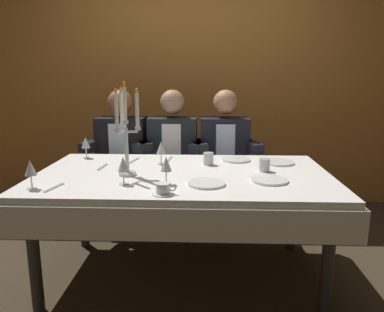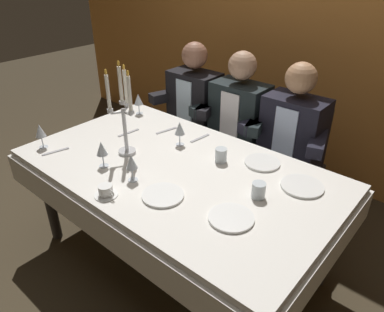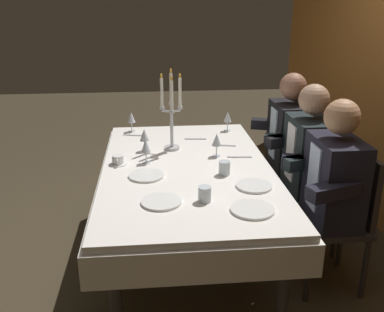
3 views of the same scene
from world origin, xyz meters
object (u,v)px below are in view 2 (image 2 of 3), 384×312
Objects in this scene: candelabra at (123,115)px; seated_diner_0 at (195,102)px; wine_glass_2 at (40,131)px; wine_glass_4 at (180,129)px; seated_diner_2 at (293,133)px; dinner_plate_3 at (262,163)px; coffee_cup_0 at (106,191)px; dining_table at (176,183)px; dinner_plate_1 at (163,195)px; wine_glass_3 at (138,100)px; water_tumbler_1 at (221,155)px; seated_diner_1 at (239,116)px; wine_glass_1 at (102,149)px; dinner_plate_0 at (302,186)px; wine_glass_0 at (131,163)px; water_tumbler_0 at (259,190)px; dinner_plate_2 at (231,218)px.

seated_diner_0 is (-0.25, 0.97, -0.27)m from candelabra.
wine_glass_2 is 1.00× the size of wine_glass_4.
wine_glass_2 is 1.71m from seated_diner_2.
dinner_plate_3 is 1.62× the size of coffee_cup_0.
dining_table is 1.56× the size of seated_diner_2.
wine_glass_3 is (-0.92, 0.67, 0.11)m from dinner_plate_1.
coffee_cup_0 is (-0.24, -0.68, -0.02)m from water_tumbler_1.
seated_diner_1 reaches higher than wine_glass_4.
wine_glass_2 is at bearing -154.78° from dining_table.
wine_glass_2 is 1.87× the size of water_tumbler_1.
wine_glass_1 is at bearing -76.76° from seated_diner_0.
wine_glass_3 is (0.05, 0.79, 0.00)m from wine_glass_2.
coffee_cup_0 is (-0.75, -0.74, 0.02)m from dinner_plate_0.
wine_glass_2 is (-0.74, -0.12, 0.00)m from wine_glass_0.
water_tumbler_0 is at bearing -119.60° from dinner_plate_0.
coffee_cup_0 is (0.25, -0.18, -0.09)m from wine_glass_1.
dinner_plate_3 is at bearing 61.24° from coffee_cup_0.
wine_glass_2 is (-1.35, -0.20, 0.11)m from dinner_plate_2.
dinner_plate_1 is at bearing -59.87° from dining_table.
seated_diner_2 is (0.31, 0.89, 0.11)m from dining_table.
candelabra reaches higher than dinner_plate_2.
wine_glass_1 reaches higher than dinner_plate_0.
wine_glass_3 is 0.63m from wine_glass_4.
water_tumbler_0 is at bearing 39.84° from dinner_plate_1.
coffee_cup_0 reaches higher than dinner_plate_0.
dinner_plate_3 is 0.17× the size of seated_diner_0.
seated_diner_0 is at bearing 123.31° from dinner_plate_1.
wine_glass_3 is 0.52m from seated_diner_0.
wine_glass_3 is (-0.42, 0.48, -0.15)m from candelabra.
dinner_plate_0 is at bearing -36.27° from seated_diner_1.
seated_diner_0 reaches higher than dinner_plate_1.
water_tumbler_0 is 0.07× the size of seated_diner_0.
seated_diner_0 reaches higher than dinner_plate_2.
water_tumbler_0 is 0.98× the size of water_tumbler_1.
wine_glass_1 is 1.33m from seated_diner_2.
wine_glass_2 is 1.24× the size of coffee_cup_0.
dining_table is 11.83× the size of wine_glass_0.
wine_glass_4 is at bearing 59.29° from candelabra.
dinner_plate_0 is at bearing 36.46° from wine_glass_0.
wine_glass_0 is at bearing 2.70° from wine_glass_1.
dinner_plate_2 is 1.69× the size of coffee_cup_0.
candelabra is 0.66m from wine_glass_3.
dinner_plate_1 is at bearing -20.27° from candelabra.
dinner_plate_1 is 1.00× the size of dinner_plate_2.
wine_glass_3 reaches higher than dinner_plate_1.
seated_diner_1 is (-0.52, 0.52, -0.01)m from dinner_plate_3.
seated_diner_0 reaches higher than wine_glass_2.
dinner_plate_1 is 0.18× the size of seated_diner_0.
dinner_plate_0 is 1.40m from seated_diner_0.
water_tumbler_1 is (-0.50, -0.07, 0.04)m from dinner_plate_0.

